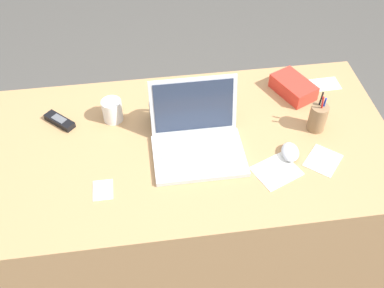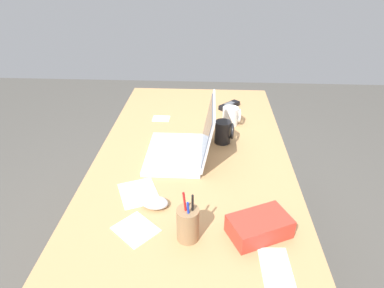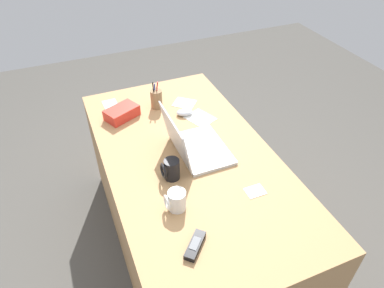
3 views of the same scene
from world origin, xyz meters
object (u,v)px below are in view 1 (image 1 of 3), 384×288
at_px(computer_mouse, 290,152).
at_px(coffee_mug_tall, 112,110).
at_px(laptop, 197,139).
at_px(pen_holder, 318,117).
at_px(cordless_phone, 60,121).
at_px(snack_bag, 293,87).
at_px(coffee_mug_white, 159,111).

height_order(computer_mouse, coffee_mug_tall, coffee_mug_tall).
bearing_deg(laptop, coffee_mug_tall, 145.87).
relative_size(coffee_mug_tall, pen_holder, 0.54).
height_order(laptop, coffee_mug_tall, laptop).
bearing_deg(cordless_phone, pen_holder, -9.56).
xyz_separation_m(laptop, computer_mouse, (0.34, -0.08, -0.03)).
bearing_deg(computer_mouse, laptop, 176.04).
distance_m(computer_mouse, snack_bag, 0.37).
xyz_separation_m(pen_holder, snack_bag, (-0.03, 0.22, -0.03)).
bearing_deg(pen_holder, snack_bag, 97.36).
relative_size(cordless_phone, pen_holder, 0.73).
bearing_deg(cordless_phone, snack_bag, 3.07).
xyz_separation_m(coffee_mug_tall, cordless_phone, (-0.22, 0.00, -0.04)).
bearing_deg(coffee_mug_white, laptop, -52.74).
relative_size(computer_mouse, coffee_mug_tall, 1.02).
xyz_separation_m(cordless_phone, snack_bag, (0.98, 0.05, 0.02)).
bearing_deg(laptop, cordless_phone, 157.94).
xyz_separation_m(laptop, pen_holder, (0.48, 0.04, 0.01)).
bearing_deg(coffee_mug_tall, coffee_mug_white, -13.13).
relative_size(laptop, cordless_phone, 2.64).
bearing_deg(coffee_mug_tall, snack_bag, 4.06).
bearing_deg(coffee_mug_tall, laptop, -34.13).
relative_size(coffee_mug_white, snack_bag, 0.56).
height_order(coffee_mug_tall, cordless_phone, coffee_mug_tall).
bearing_deg(computer_mouse, cordless_phone, 170.86).
distance_m(coffee_mug_tall, snack_bag, 0.77).
bearing_deg(coffee_mug_white, cordless_phone, 173.60).
bearing_deg(snack_bag, computer_mouse, -108.00).
height_order(cordless_phone, pen_holder, pen_holder).
height_order(coffee_mug_white, cordless_phone, coffee_mug_white).
relative_size(coffee_mug_white, coffee_mug_tall, 1.13).
bearing_deg(pen_holder, laptop, -174.85).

